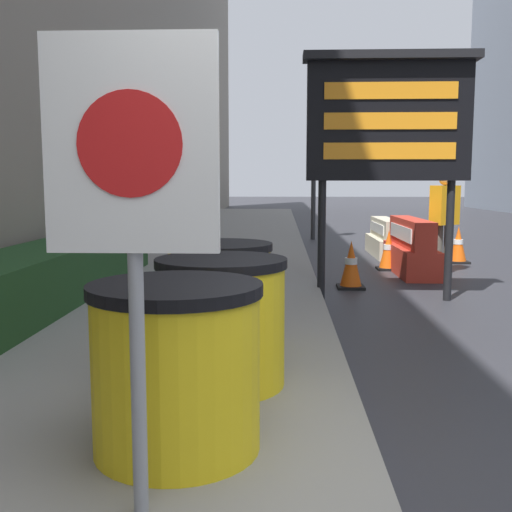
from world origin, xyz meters
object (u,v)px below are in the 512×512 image
at_px(traffic_cone_near, 388,250).
at_px(traffic_cone_far, 351,265).
at_px(barrel_drum_foreground, 176,366).
at_px(message_board, 388,121).
at_px(jersey_barrier_red_striped, 411,249).
at_px(traffic_light_near_curb, 314,135).
at_px(traffic_cone_mid, 458,245).
at_px(warning_sign, 132,183).
at_px(barrel_drum_middle, 221,321).
at_px(pedestrian_worker, 444,214).
at_px(jersey_barrier_cream, 385,239).
at_px(barrel_drum_back, 220,294).

height_order(traffic_cone_near, traffic_cone_far, traffic_cone_near).
height_order(barrel_drum_foreground, message_board, message_board).
xyz_separation_m(message_board, traffic_cone_near, (0.53, 2.68, -1.91)).
xyz_separation_m(jersey_barrier_red_striped, traffic_light_near_curb, (-1.30, 5.70, 2.30)).
bearing_deg(traffic_cone_mid, warning_sign, -113.25).
height_order(barrel_drum_foreground, barrel_drum_middle, same).
distance_m(barrel_drum_middle, jersey_barrier_red_striped, 6.56).
distance_m(barrel_drum_foreground, barrel_drum_middle, 0.98).
bearing_deg(message_board, barrel_drum_foreground, -111.29).
bearing_deg(traffic_cone_far, pedestrian_worker, 41.75).
relative_size(barrel_drum_middle, jersey_barrier_cream, 0.44).
bearing_deg(traffic_light_near_curb, pedestrian_worker, -72.16).
relative_size(barrel_drum_back, traffic_cone_far, 1.27).
bearing_deg(warning_sign, traffic_light_near_curb, 84.02).
relative_size(jersey_barrier_cream, traffic_cone_far, 2.88).
xyz_separation_m(barrel_drum_back, jersey_barrier_red_striped, (2.64, 5.08, -0.19)).
relative_size(warning_sign, traffic_cone_far, 2.77).
distance_m(barrel_drum_back, traffic_light_near_curb, 11.07).
relative_size(barrel_drum_foreground, warning_sign, 0.46).
height_order(message_board, pedestrian_worker, message_board).
xyz_separation_m(barrel_drum_foreground, barrel_drum_middle, (0.13, 0.97, 0.00)).
height_order(barrel_drum_foreground, traffic_cone_near, barrel_drum_foreground).
distance_m(barrel_drum_back, pedestrian_worker, 6.01).
height_order(jersey_barrier_red_striped, jersey_barrier_cream, jersey_barrier_red_striped).
distance_m(barrel_drum_back, jersey_barrier_cream, 7.94).
distance_m(jersey_barrier_cream, traffic_light_near_curb, 4.26).
xyz_separation_m(warning_sign, pedestrian_worker, (3.23, 7.68, -0.51)).
relative_size(barrel_drum_middle, traffic_cone_far, 1.27).
relative_size(barrel_drum_middle, barrel_drum_back, 1.00).
relative_size(barrel_drum_middle, jersey_barrier_red_striped, 0.42).
bearing_deg(warning_sign, jersey_barrier_cream, 75.01).
height_order(traffic_cone_near, traffic_cone_mid, traffic_cone_mid).
height_order(barrel_drum_middle, pedestrian_worker, pedestrian_worker).
relative_size(barrel_drum_middle, traffic_cone_mid, 1.26).
relative_size(traffic_cone_near, traffic_cone_mid, 0.99).
distance_m(warning_sign, traffic_light_near_curb, 13.49).
distance_m(barrel_drum_back, jersey_barrier_red_striped, 5.73).
distance_m(barrel_drum_middle, jersey_barrier_cream, 8.84).
relative_size(barrel_drum_back, traffic_cone_mid, 1.26).
bearing_deg(traffic_light_near_curb, barrel_drum_middle, -95.98).
relative_size(traffic_cone_far, traffic_light_near_curb, 0.18).
xyz_separation_m(barrel_drum_middle, traffic_cone_mid, (3.68, 7.36, -0.25)).
distance_m(jersey_barrier_red_striped, traffic_cone_far, 1.88).
bearing_deg(traffic_cone_near, jersey_barrier_cream, 81.78).
bearing_deg(barrel_drum_middle, jersey_barrier_red_striped, 67.32).
bearing_deg(barrel_drum_back, barrel_drum_middle, -83.58).
bearing_deg(warning_sign, traffic_cone_far, 75.91).
xyz_separation_m(warning_sign, traffic_cone_mid, (3.85, 8.97, -1.16)).
relative_size(jersey_barrier_cream, traffic_cone_mid, 2.84).
bearing_deg(barrel_drum_middle, message_board, 65.43).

